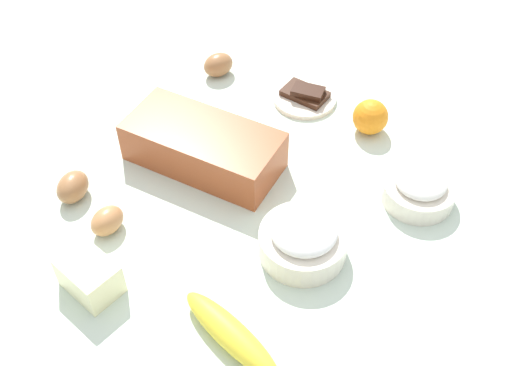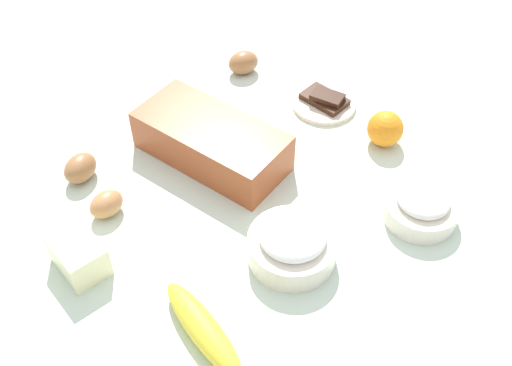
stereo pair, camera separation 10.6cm
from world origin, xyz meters
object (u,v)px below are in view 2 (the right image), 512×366
(flour_bowl, at_px, (422,206))
(butter_block, at_px, (79,255))
(egg_beside_bowl, at_px, (80,168))
(egg_loose, at_px, (243,63))
(orange_fruit, at_px, (385,129))
(chocolate_plate, at_px, (324,102))
(egg_near_butter, at_px, (106,204))
(loaf_pan, at_px, (212,141))
(sugar_bowl, at_px, (292,244))
(banana, at_px, (203,329))

(flour_bowl, distance_m, butter_block, 0.57)
(egg_beside_bowl, distance_m, egg_loose, 0.43)
(orange_fruit, distance_m, butter_block, 0.60)
(butter_block, bearing_deg, chocolate_plate, 79.36)
(egg_near_butter, bearing_deg, loaf_pan, 73.82)
(orange_fruit, height_order, chocolate_plate, orange_fruit)
(egg_beside_bowl, height_order, egg_loose, same)
(sugar_bowl, relative_size, butter_block, 1.58)
(flour_bowl, distance_m, egg_loose, 0.51)
(sugar_bowl, height_order, orange_fruit, sugar_bowl)
(sugar_bowl, bearing_deg, banana, -97.38)
(orange_fruit, bearing_deg, loaf_pan, -137.24)
(egg_near_butter, distance_m, chocolate_plate, 0.49)
(sugar_bowl, bearing_deg, egg_near_butter, -161.26)
(loaf_pan, relative_size, butter_block, 3.13)
(sugar_bowl, distance_m, egg_beside_bowl, 0.41)
(orange_fruit, bearing_deg, egg_near_butter, -124.81)
(loaf_pan, xyz_separation_m, egg_near_butter, (-0.06, -0.21, -0.02))
(loaf_pan, relative_size, egg_loose, 4.27)
(loaf_pan, relative_size, orange_fruit, 4.13)
(egg_near_butter, relative_size, chocolate_plate, 0.47)
(sugar_bowl, bearing_deg, egg_beside_bowl, -170.11)
(loaf_pan, height_order, butter_block, loaf_pan)
(banana, relative_size, egg_beside_bowl, 2.81)
(egg_loose, bearing_deg, egg_near_butter, -84.08)
(flour_bowl, height_order, chocolate_plate, flour_bowl)
(sugar_bowl, xyz_separation_m, chocolate_plate, (-0.15, 0.36, -0.02))
(sugar_bowl, distance_m, chocolate_plate, 0.39)
(orange_fruit, distance_m, egg_near_butter, 0.53)
(loaf_pan, bearing_deg, orange_fruit, 43.71)
(sugar_bowl, xyz_separation_m, egg_beside_bowl, (-0.41, -0.07, -0.01))
(flour_bowl, relative_size, banana, 0.66)
(sugar_bowl, bearing_deg, orange_fruit, 91.10)
(banana, xyz_separation_m, egg_beside_bowl, (-0.38, 0.12, 0.00))
(flour_bowl, relative_size, egg_loose, 1.90)
(flour_bowl, distance_m, orange_fruit, 0.19)
(egg_loose, distance_m, chocolate_plate, 0.20)
(egg_near_butter, bearing_deg, egg_loose, 95.92)
(butter_block, xyz_separation_m, chocolate_plate, (0.11, 0.57, -0.02))
(chocolate_plate, bearing_deg, sugar_bowl, -66.65)
(sugar_bowl, bearing_deg, loaf_pan, 156.47)
(banana, relative_size, egg_loose, 2.88)
(egg_near_butter, bearing_deg, butter_block, -66.14)
(loaf_pan, distance_m, egg_near_butter, 0.22)
(egg_loose, bearing_deg, egg_beside_bowl, -96.76)
(flour_bowl, distance_m, egg_beside_bowl, 0.60)
(egg_loose, bearing_deg, chocolate_plate, 1.12)
(egg_near_butter, xyz_separation_m, egg_beside_bowl, (-0.10, 0.03, 0.00))
(banana, distance_m, butter_block, 0.24)
(egg_near_butter, bearing_deg, chocolate_plate, 71.63)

